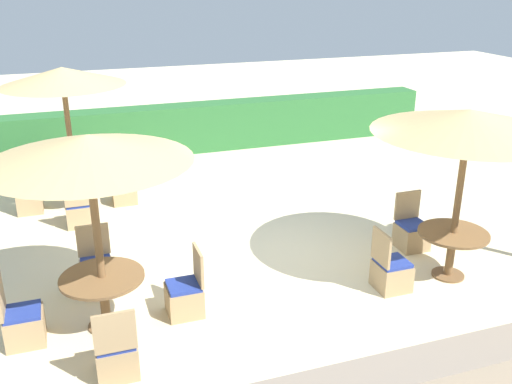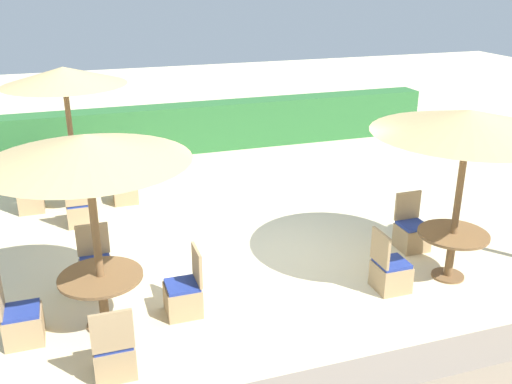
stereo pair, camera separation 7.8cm
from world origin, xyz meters
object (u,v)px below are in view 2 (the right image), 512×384
at_px(round_table_front_left, 102,286).
at_px(patio_chair_back_left_north, 75,178).
at_px(patio_chair_front_left_west, 22,323).
at_px(patio_chair_back_left_east, 126,190).
at_px(parasol_back_left, 64,77).
at_px(patio_chair_front_left_south, 114,354).
at_px(parasol_front_left, 86,149).
at_px(patio_chair_front_left_east, 184,296).
at_px(round_table_front_right, 452,243).
at_px(patio_chair_back_left_south, 80,211).
at_px(patio_chair_front_right_north, 412,234).
at_px(patio_chair_front_left_north, 96,272).
at_px(patio_chair_front_right_west, 390,273).
at_px(round_table_back_left, 76,181).
at_px(parasol_front_right, 469,122).
at_px(patio_chair_back_left_west, 30,198).

height_order(round_table_front_left, patio_chair_back_left_north, patio_chair_back_left_north).
xyz_separation_m(patio_chair_front_left_west, patio_chair_back_left_east, (1.74, 4.24, 0.00)).
bearing_deg(parasol_back_left, patio_chair_front_left_south, -87.98).
xyz_separation_m(parasol_front_left, patio_chair_front_left_east, (1.04, -0.04, -2.13)).
bearing_deg(patio_chair_front_left_south, round_table_front_right, 7.74).
bearing_deg(patio_chair_back_left_south, patio_chair_front_right_north, -27.80).
bearing_deg(patio_chair_front_left_north, patio_chair_back_left_south, -86.99).
xyz_separation_m(patio_chair_front_left_east, patio_chair_back_left_east, (-0.28, 4.26, 0.00)).
bearing_deg(round_table_front_left, patio_chair_front_right_north, 7.65).
distance_m(patio_chair_front_left_south, patio_chair_back_left_east, 5.28).
relative_size(patio_chair_front_right_west, round_table_back_left, 1.02).
height_order(parasol_front_left, patio_chair_front_left_south, parasol_front_left).
distance_m(parasol_front_right, patio_chair_back_left_south, 6.69).
height_order(patio_chair_front_left_west, patio_chair_front_left_east, same).
relative_size(round_table_front_right, patio_chair_back_left_west, 1.10).
bearing_deg(patio_chair_front_left_east, parasol_front_right, -94.27).
bearing_deg(patio_chair_back_left_north, patio_chair_front_right_north, 138.60).
relative_size(patio_chair_front_left_east, parasol_back_left, 0.34).
relative_size(parasol_front_left, round_table_front_left, 2.42).
bearing_deg(round_table_back_left, patio_chair_back_left_south, -89.70).
distance_m(patio_chair_front_left_north, parasol_back_left, 3.99).
height_order(round_table_front_left, patio_chair_front_left_east, patio_chair_front_left_east).
xyz_separation_m(parasol_back_left, patio_chair_back_left_north, (-0.02, 0.94, -2.26)).
bearing_deg(round_table_front_right, round_table_back_left, 138.16).
relative_size(patio_chair_front_left_east, patio_chair_back_left_south, 1.00).
distance_m(parasol_front_right, patio_chair_front_right_west, 2.36).
height_order(patio_chair_front_left_west, patio_chair_back_left_south, same).
bearing_deg(patio_chair_front_right_north, parasol_front_right, 90.51).
bearing_deg(patio_chair_front_left_north, patio_chair_front_left_east, 135.70).
height_order(parasol_front_right, patio_chair_back_left_west, parasol_front_right).
height_order(parasol_front_left, patio_chair_front_left_north, parasol_front_left).
relative_size(parasol_front_left, patio_chair_back_left_west, 2.76).
bearing_deg(patio_chair_back_left_north, patio_chair_back_left_west, 45.65).
distance_m(patio_chair_front_left_west, patio_chair_front_left_east, 2.03).
relative_size(round_table_front_left, patio_chair_front_left_east, 1.14).
bearing_deg(patio_chair_back_left_south, parasol_front_left, -87.41).
bearing_deg(patio_chair_front_left_north, patio_chair_front_right_north, 176.21).
distance_m(patio_chair_front_left_east, patio_chair_back_left_west, 4.84).
bearing_deg(patio_chair_front_left_west, parasol_front_right, 86.98).
distance_m(patio_chair_front_left_south, patio_chair_front_left_west, 1.42).
xyz_separation_m(patio_chair_front_right_north, patio_chair_back_left_north, (-5.16, 4.55, 0.00)).
bearing_deg(patio_chair_front_left_south, patio_chair_back_left_north, 91.85).
bearing_deg(patio_chair_back_left_west, patio_chair_front_left_east, 25.40).
distance_m(parasol_front_left, patio_chair_front_left_west, 2.35).
xyz_separation_m(patio_chair_front_left_north, round_table_back_left, (-0.13, 3.28, 0.27)).
bearing_deg(parasol_front_right, patio_chair_back_left_north, 132.96).
xyz_separation_m(parasol_front_left, parasol_back_left, (-0.16, 4.28, 0.13)).
bearing_deg(patio_chair_front_right_north, parasol_front_left, 7.65).
bearing_deg(patio_chair_back_left_south, patio_chair_back_left_east, 42.91).
relative_size(patio_chair_front_left_south, patio_chair_front_left_west, 1.00).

